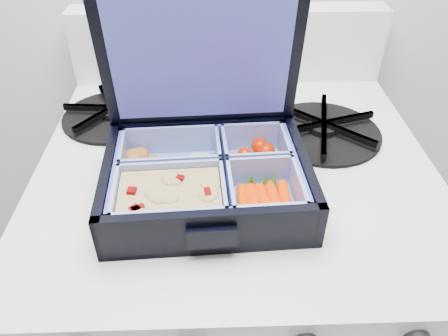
{
  "coord_description": "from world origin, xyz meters",
  "views": [
    {
      "loc": [
        0.6,
        1.18,
        1.22
      ],
      "look_at": [
        0.61,
        1.62,
        0.88
      ],
      "focal_mm": 35.0,
      "sensor_mm": 36.0,
      "label": 1
    }
  ],
  "objects_px": {
    "stove": "(232,319)",
    "fork": "(208,128)",
    "bento_box": "(207,179)",
    "burner_grate": "(323,127)"
  },
  "relations": [
    {
      "from": "bento_box",
      "to": "fork",
      "type": "bearing_deg",
      "value": 86.66
    },
    {
      "from": "stove",
      "to": "burner_grate",
      "type": "relative_size",
      "value": 4.69
    },
    {
      "from": "stove",
      "to": "bento_box",
      "type": "bearing_deg",
      "value": -113.46
    },
    {
      "from": "fork",
      "to": "bento_box",
      "type": "bearing_deg",
      "value": -48.87
    },
    {
      "from": "burner_grate",
      "to": "fork",
      "type": "height_order",
      "value": "burner_grate"
    },
    {
      "from": "stove",
      "to": "fork",
      "type": "bearing_deg",
      "value": 120.12
    },
    {
      "from": "stove",
      "to": "burner_grate",
      "type": "xyz_separation_m",
      "value": [
        0.14,
        0.05,
        0.43
      ]
    },
    {
      "from": "stove",
      "to": "fork",
      "type": "distance_m",
      "value": 0.43
    },
    {
      "from": "stove",
      "to": "burner_grate",
      "type": "distance_m",
      "value": 0.46
    },
    {
      "from": "bento_box",
      "to": "fork",
      "type": "height_order",
      "value": "bento_box"
    }
  ]
}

